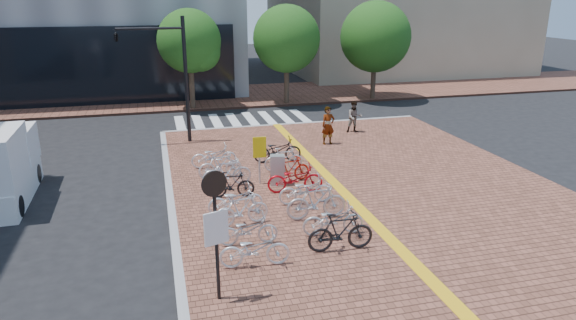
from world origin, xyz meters
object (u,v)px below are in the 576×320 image
object	(u,v)px
bike_5	(227,172)
traffic_light_pole	(154,57)
bike_12	(295,178)
notice_sign	(216,221)
bike_9	(333,219)
yellow_sign	(259,151)
bike_15	(277,150)
bike_8	(341,232)
bike_2	(241,209)
bike_7	(214,156)
bike_10	(316,202)
pedestrian_a	(328,125)
bike_3	(235,200)
bike_6	(220,165)
bike_14	(284,159)
pedestrian_b	(354,117)
bike_1	(248,230)
bike_4	(232,184)
bike_13	(290,169)
bike_0	(255,249)
utility_box	(277,170)
bike_11	(305,190)

from	to	relation	value
bike_5	traffic_light_pole	size ratio (longest dim) A/B	0.31
traffic_light_pole	bike_12	bearing A→B (deg)	-59.94
bike_5	notice_sign	bearing A→B (deg)	165.90
bike_9	yellow_sign	xyz separation A→B (m)	(-1.21, 4.70, 0.77)
yellow_sign	bike_15	bearing A→B (deg)	62.08
bike_8	traffic_light_pole	size ratio (longest dim) A/B	0.32
bike_2	bike_9	xyz separation A→B (m)	(2.48, -1.30, -0.04)
bike_5	bike_7	xyz separation A→B (m)	(-0.20, 2.32, -0.07)
bike_10	traffic_light_pole	world-z (taller)	traffic_light_pole
pedestrian_a	bike_3	bearing A→B (deg)	-135.49
bike_6	bike_12	world-z (taller)	bike_12
bike_10	bike_14	distance (m)	4.74
bike_12	notice_sign	xyz separation A→B (m)	(-3.49, -6.05, 1.47)
bike_5	traffic_light_pole	bearing A→B (deg)	14.26
bike_15	bike_2	bearing A→B (deg)	160.11
pedestrian_b	bike_9	bearing A→B (deg)	-105.22
bike_1	bike_4	world-z (taller)	bike_4
bike_4	bike_5	xyz separation A→B (m)	(-0.02, 1.08, 0.08)
bike_1	bike_2	bearing A→B (deg)	1.97
bike_5	pedestrian_a	distance (m)	6.94
bike_15	pedestrian_b	distance (m)	6.19
bike_9	bike_13	xyz separation A→B (m)	(-0.09, 4.59, 0.01)
bike_0	notice_sign	size ratio (longest dim) A/B	0.58
bike_1	bike_4	distance (m)	3.61
bike_12	utility_box	bearing A→B (deg)	33.24
bike_10	bike_12	size ratio (longest dim) A/B	0.98
pedestrian_b	pedestrian_a	bearing A→B (deg)	-129.97
yellow_sign	bike_12	bearing A→B (deg)	-48.52
bike_2	bike_5	xyz separation A→B (m)	(0.05, 3.41, 0.03)
bike_12	bike_2	bearing A→B (deg)	142.04
bike_10	bike_14	size ratio (longest dim) A/B	1.21
bike_11	bike_12	xyz separation A→B (m)	(-0.06, 1.06, 0.04)
bike_0	bike_9	size ratio (longest dim) A/B	1.00
bike_4	bike_12	distance (m)	2.24
traffic_light_pole	bike_4	bearing A→B (deg)	-73.74
bike_13	yellow_sign	bearing A→B (deg)	73.39
bike_1	bike_13	size ratio (longest dim) A/B	1.03
bike_8	bike_5	bearing A→B (deg)	24.49
bike_7	utility_box	size ratio (longest dim) A/B	1.60
bike_7	bike_15	distance (m)	2.66
bike_5	yellow_sign	xyz separation A→B (m)	(1.22, -0.01, 0.70)
bike_0	yellow_sign	bearing A→B (deg)	-8.11
bike_13	notice_sign	distance (m)	8.09
bike_4	bike_15	size ratio (longest dim) A/B	0.79
bike_7	bike_9	world-z (taller)	bike_7
bike_9	traffic_light_pole	world-z (taller)	traffic_light_pole
bike_4	bike_8	distance (m)	5.14
bike_4	bike_11	size ratio (longest dim) A/B	0.85
bike_3	bike_4	bearing A→B (deg)	-6.49
bike_8	bike_10	world-z (taller)	bike_10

